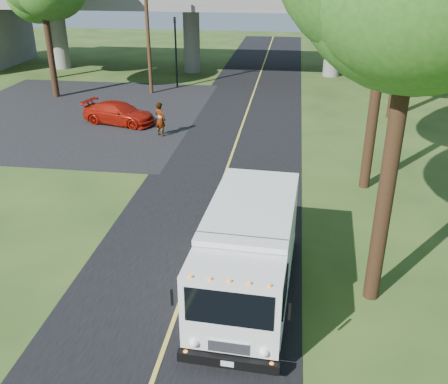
% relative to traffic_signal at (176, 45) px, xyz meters
% --- Properties ---
extents(ground, '(120.00, 120.00, 0.00)m').
position_rel_traffic_signal_xyz_m(ground, '(6.00, -26.00, -3.20)').
color(ground, '#2B4418').
rests_on(ground, ground).
extents(road, '(7.00, 90.00, 0.02)m').
position_rel_traffic_signal_xyz_m(road, '(6.00, -16.00, -3.19)').
color(road, black).
rests_on(road, ground).
extents(parking_lot, '(16.00, 18.00, 0.01)m').
position_rel_traffic_signal_xyz_m(parking_lot, '(-5.00, -8.00, -3.19)').
color(parking_lot, black).
rests_on(parking_lot, ground).
extents(lane_line, '(0.12, 90.00, 0.01)m').
position_rel_traffic_signal_xyz_m(lane_line, '(6.00, -16.00, -3.17)').
color(lane_line, gold).
rests_on(lane_line, road).
extents(overpass, '(54.00, 10.00, 7.30)m').
position_rel_traffic_signal_xyz_m(overpass, '(6.00, 6.00, 1.36)').
color(overpass, slate).
rests_on(overpass, ground).
extents(traffic_signal, '(0.18, 0.22, 5.20)m').
position_rel_traffic_signal_xyz_m(traffic_signal, '(0.00, 0.00, 0.00)').
color(traffic_signal, black).
rests_on(traffic_signal, ground).
extents(utility_pole, '(1.60, 0.26, 9.00)m').
position_rel_traffic_signal_xyz_m(utility_pole, '(-1.50, -2.00, 1.40)').
color(utility_pole, '#472D19').
rests_on(utility_pole, ground).
extents(step_van, '(2.75, 6.68, 2.76)m').
position_rel_traffic_signal_xyz_m(step_van, '(7.90, -25.42, -1.70)').
color(step_van, white).
rests_on(step_van, ground).
extents(red_sedan, '(4.79, 2.86, 1.30)m').
position_rel_traffic_signal_xyz_m(red_sedan, '(-1.37, -9.60, -2.55)').
color(red_sedan, '#A3160A').
rests_on(red_sedan, ground).
extents(pedestrian, '(0.83, 0.72, 1.91)m').
position_rel_traffic_signal_xyz_m(pedestrian, '(1.67, -11.49, -2.24)').
color(pedestrian, gray).
rests_on(pedestrian, ground).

